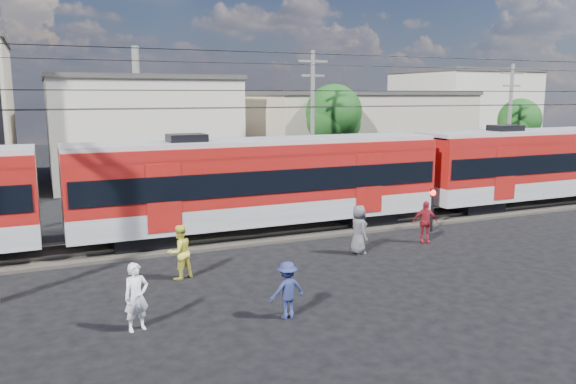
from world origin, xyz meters
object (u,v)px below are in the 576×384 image
Objects in this scene: commuter_train at (266,180)px; crossing_signal at (432,202)px; pedestrian_c at (287,290)px; pedestrian_a at (136,297)px; car_silver at (559,174)px.

commuter_train reaches higher than crossing_signal.
pedestrian_c is (-2.91, -8.95, -1.61)m from commuter_train.
pedestrian_a is 1.13× the size of pedestrian_c.
commuter_train is 27.94× the size of pedestrian_a.
crossing_signal reaches higher than car_silver.
pedestrian_a is 14.85m from crossing_signal.
crossing_signal is (9.85, 6.46, 0.54)m from pedestrian_c.
crossing_signal reaches higher than pedestrian_c.
car_silver is at bearing 9.80° from pedestrian_a.
pedestrian_a is 3.97m from pedestrian_c.
commuter_train is 10.69m from pedestrian_a.
commuter_train is at bearing 160.27° from crossing_signal.
pedestrian_c is 0.42× the size of car_silver.
commuter_train reaches higher than car_silver.
pedestrian_a is (-6.79, -8.12, -1.50)m from commuter_train.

